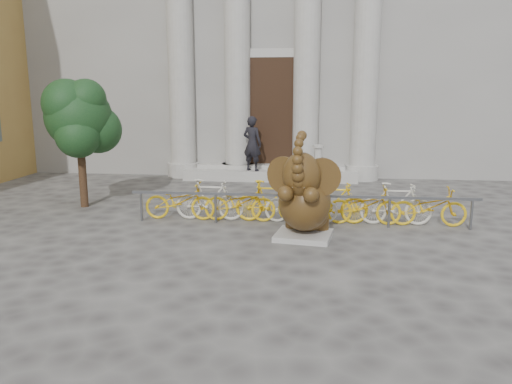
# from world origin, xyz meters

# --- Properties ---
(ground) EXTENTS (80.00, 80.00, 0.00)m
(ground) POSITION_xyz_m (0.00, 0.00, 0.00)
(ground) COLOR #474442
(ground) RESTS_ON ground
(classical_building) EXTENTS (22.00, 10.70, 12.00)m
(classical_building) POSITION_xyz_m (0.00, 14.93, 5.98)
(classical_building) COLOR gray
(classical_building) RESTS_ON ground
(entrance_steps) EXTENTS (6.00, 1.20, 0.36)m
(entrance_steps) POSITION_xyz_m (0.00, 9.40, 0.18)
(entrance_steps) COLOR #A8A59E
(entrance_steps) RESTS_ON ground
(elephant_statue) EXTENTS (1.51, 1.77, 2.29)m
(elephant_statue) POSITION_xyz_m (1.25, 2.33, 0.83)
(elephant_statue) COLOR #A8A59E
(elephant_statue) RESTS_ON ground
(bike_rack) EXTENTS (8.00, 0.53, 1.00)m
(bike_rack) POSITION_xyz_m (1.17, 3.65, 0.50)
(bike_rack) COLOR slate
(bike_rack) RESTS_ON ground
(tree) EXTENTS (1.94, 1.77, 3.37)m
(tree) POSITION_xyz_m (-4.62, 4.67, 2.35)
(tree) COLOR #332114
(tree) RESTS_ON ground
(pedestrian) EXTENTS (0.81, 0.69, 1.87)m
(pedestrian) POSITION_xyz_m (-0.60, 9.05, 1.30)
(pedestrian) COLOR black
(pedestrian) RESTS_ON entrance_steps
(balustrade_post) EXTENTS (0.37, 0.37, 0.91)m
(balustrade_post) POSITION_xyz_m (1.65, 9.10, 0.78)
(balustrade_post) COLOR #A8A59E
(balustrade_post) RESTS_ON entrance_steps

